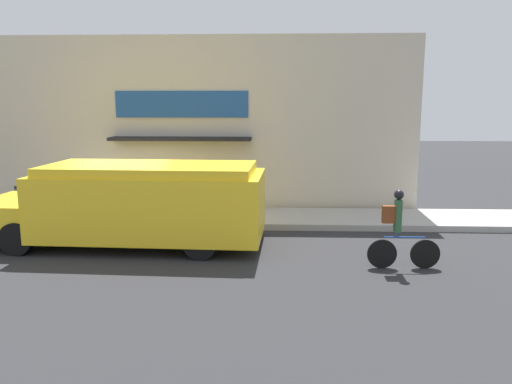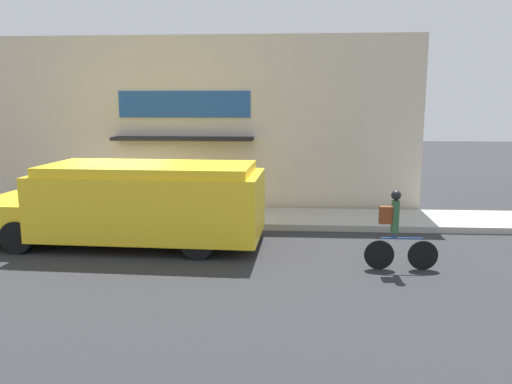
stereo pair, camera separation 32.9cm
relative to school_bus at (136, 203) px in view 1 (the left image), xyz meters
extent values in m
plane|color=#2B2B2D|center=(-0.87, 1.52, -1.04)|extent=(70.00, 70.00, 0.00)
cube|color=#ADAAA3|center=(-0.87, 2.65, -0.96)|extent=(28.00, 2.26, 0.17)
cube|color=beige|center=(-0.87, 4.05, 1.71)|extent=(17.39, 0.18, 5.50)
cube|color=#1E4C93|center=(0.44, 3.94, 2.36)|extent=(4.15, 0.05, 0.82)
cube|color=black|center=(0.44, 3.60, 1.31)|extent=(4.36, 0.73, 0.10)
cube|color=yellow|center=(0.40, -0.01, -0.02)|extent=(5.41, 2.58, 1.51)
cube|color=yellow|center=(-3.00, 0.11, -0.36)|extent=(1.56, 2.25, 0.83)
cube|color=yellow|center=(0.40, -0.01, 0.83)|extent=(4.98, 2.38, 0.21)
cube|color=red|center=(-1.01, 1.48, 0.05)|extent=(0.04, 0.44, 0.44)
cylinder|color=black|center=(-2.41, 1.12, -0.66)|extent=(0.77, 0.29, 0.76)
cylinder|color=black|center=(-2.49, -0.94, -0.66)|extent=(0.77, 0.29, 0.76)
cylinder|color=black|center=(1.81, 0.97, -0.66)|extent=(0.77, 0.29, 0.76)
cylinder|color=black|center=(1.73, -1.10, -0.66)|extent=(0.77, 0.29, 0.76)
cylinder|color=black|center=(6.52, -1.53, -0.73)|extent=(0.62, 0.06, 0.62)
cylinder|color=black|center=(5.62, -1.56, -0.73)|extent=(0.62, 0.06, 0.62)
cylinder|color=#234793|center=(6.07, -1.55, -0.37)|extent=(0.85, 0.06, 0.04)
cylinder|color=#234793|center=(5.91, -1.55, -0.31)|extent=(0.04, 0.04, 0.12)
cube|color=#2D5B38|center=(5.91, -1.55, 0.08)|extent=(0.13, 0.20, 0.68)
sphere|color=black|center=(5.91, -1.55, 0.53)|extent=(0.20, 0.20, 0.20)
cube|color=brown|center=(5.72, -1.55, 0.11)|extent=(0.26, 0.15, 0.36)
cylinder|color=slate|center=(-4.04, 2.59, -0.47)|extent=(0.60, 0.60, 0.80)
cylinder|color=black|center=(-4.04, 2.59, -0.05)|extent=(0.62, 0.62, 0.04)
camera|label=1|loc=(3.40, -11.69, 2.33)|focal=35.00mm
camera|label=2|loc=(3.73, -11.67, 2.33)|focal=35.00mm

